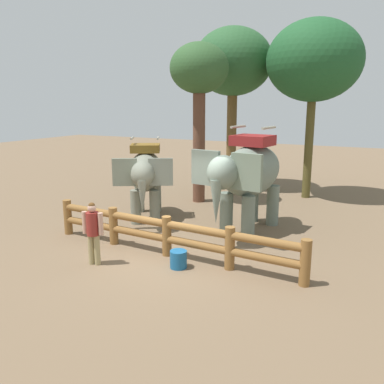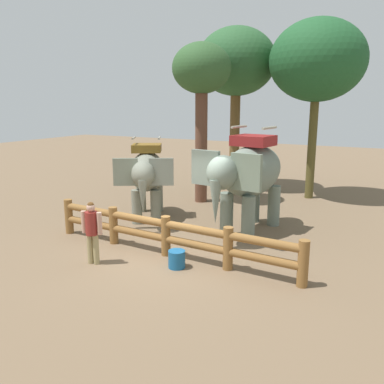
% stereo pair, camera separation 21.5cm
% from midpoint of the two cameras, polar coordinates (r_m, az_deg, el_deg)
% --- Properties ---
extents(ground_plane, '(60.00, 60.00, 0.00)m').
position_cam_midpoint_polar(ground_plane, '(10.55, -4.34, -9.07)').
color(ground_plane, brown).
extents(log_fence, '(7.35, 0.63, 1.05)m').
position_cam_midpoint_polar(log_fence, '(10.40, -4.21, -5.85)').
color(log_fence, brown).
rests_on(log_fence, ground).
extents(elephant_near_left, '(2.62, 3.22, 2.77)m').
position_cam_midpoint_polar(elephant_near_left, '(13.51, -7.08, 2.56)').
color(elephant_near_left, gray).
rests_on(elephant_near_left, ground).
extents(elephant_center, '(2.14, 3.81, 3.22)m').
position_cam_midpoint_polar(elephant_center, '(12.08, 7.47, 2.57)').
color(elephant_center, slate).
rests_on(elephant_center, ground).
extents(tourist_woman_in_black, '(0.55, 0.35, 1.57)m').
position_cam_midpoint_polar(tourist_woman_in_black, '(10.03, -14.52, -5.12)').
color(tourist_woman_in_black, tan).
rests_on(tourist_woman_in_black, ground).
extents(tree_far_left, '(2.24, 2.24, 6.11)m').
position_cam_midpoint_polar(tree_far_left, '(15.73, 0.63, 16.20)').
color(tree_far_left, brown).
rests_on(tree_far_left, ground).
extents(tree_back_center, '(3.73, 3.73, 7.08)m').
position_cam_midpoint_polar(tree_back_center, '(17.13, 16.63, 17.36)').
color(tree_back_center, brown).
rests_on(tree_back_center, ground).
extents(tree_far_right, '(3.47, 3.47, 7.13)m').
position_cam_midpoint_polar(tree_far_right, '(18.55, 5.51, 17.74)').
color(tree_far_right, brown).
rests_on(tree_far_right, ground).
extents(feed_bucket, '(0.41, 0.41, 0.43)m').
position_cam_midpoint_polar(feed_bucket, '(9.76, -2.59, -9.54)').
color(feed_bucket, '#19598C').
rests_on(feed_bucket, ground).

